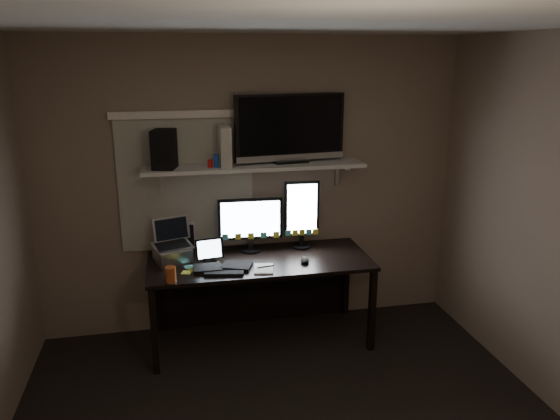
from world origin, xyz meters
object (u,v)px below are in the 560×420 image
object	(u,v)px
keyboard	(222,267)
speaker	(164,149)
laptop	(172,242)
desk	(257,274)
game_console	(224,146)
tv	(290,129)
monitor_landscape	(250,225)
tablet	(209,250)
monitor_portrait	(302,214)
mouse	(305,261)
cup	(171,275)

from	to	relation	value
keyboard	speaker	distance (m)	1.02
laptop	speaker	xyz separation A→B (m)	(-0.02, 0.09, 0.73)
desk	game_console	xyz separation A→B (m)	(-0.24, 0.08, 1.09)
laptop	tv	xyz separation A→B (m)	(0.99, 0.15, 0.86)
keyboard	laptop	xyz separation A→B (m)	(-0.37, 0.23, 0.16)
monitor_landscape	tablet	xyz separation A→B (m)	(-0.36, -0.17, -0.14)
monitor_portrait	game_console	bearing A→B (deg)	-176.39
desk	mouse	size ratio (longest dim) A/B	16.54
desk	monitor_landscape	bearing A→B (deg)	115.73
desk	speaker	distance (m)	1.29
mouse	speaker	size ratio (longest dim) A/B	0.36
keyboard	desk	bearing A→B (deg)	50.80
mouse	cup	bearing A→B (deg)	-158.01
mouse	cup	xyz separation A→B (m)	(-1.06, -0.17, 0.04)
keyboard	tv	bearing A→B (deg)	42.37
laptop	game_console	bearing A→B (deg)	-4.15
cup	speaker	distance (m)	0.98
laptop	tv	bearing A→B (deg)	-9.93
desk	mouse	distance (m)	0.48
desk	monitor_landscape	world-z (taller)	monitor_landscape
desk	speaker	world-z (taller)	speaker
monitor_landscape	monitor_portrait	size ratio (longest dim) A/B	0.90
tv	game_console	size ratio (longest dim) A/B	2.90
desk	monitor_portrait	size ratio (longest dim) A/B	3.02
monitor_landscape	keyboard	distance (m)	0.50
cup	tv	world-z (taller)	tv
mouse	tablet	bearing A→B (deg)	179.00
monitor_portrait	laptop	bearing A→B (deg)	-170.98
monitor_portrait	mouse	size ratio (longest dim) A/B	5.48
keyboard	tv	xyz separation A→B (m)	(0.62, 0.38, 1.01)
desk	cup	bearing A→B (deg)	-148.25
monitor_landscape	mouse	world-z (taller)	monitor_landscape
cup	desk	bearing A→B (deg)	31.75
mouse	laptop	size ratio (longest dim) A/B	0.32
monitor_landscape	speaker	distance (m)	0.95
desk	speaker	xyz separation A→B (m)	(-0.71, 0.05, 1.08)
mouse	speaker	xyz separation A→B (m)	(-1.06, 0.33, 0.88)
cup	mouse	bearing A→B (deg)	9.18
keyboard	mouse	size ratio (longest dim) A/B	4.22
mouse	speaker	world-z (taller)	speaker
cup	game_console	bearing A→B (deg)	47.70
monitor_portrait	laptop	world-z (taller)	monitor_portrait
keyboard	monitor_landscape	bearing A→B (deg)	62.54
laptop	monitor_landscape	bearing A→B (deg)	-7.96
monitor_portrait	tablet	bearing A→B (deg)	-164.94
tablet	desk	bearing A→B (deg)	3.60
monitor_landscape	game_console	xyz separation A→B (m)	(-0.20, -0.01, 0.67)
tv	speaker	distance (m)	1.02
monitor_portrait	tablet	size ratio (longest dim) A/B	2.63
monitor_landscape	laptop	bearing A→B (deg)	-167.24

